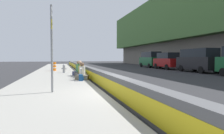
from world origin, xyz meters
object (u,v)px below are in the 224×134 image
object	(u,v)px
seated_person_middle	(81,73)
parked_car_midline	(151,59)
route_sign_post	(52,42)
construction_barrel	(54,66)
seated_person_rear	(80,71)
fire_hydrant	(64,68)
parked_car_fourth	(167,61)
parked_car_third	(198,60)
backpack	(81,78)
seated_person_foreground	(82,74)
seated_person_far	(78,71)

from	to	relation	value
seated_person_middle	parked_car_midline	distance (m)	20.06
route_sign_post	construction_barrel	xyz separation A→B (m)	(14.04, 0.37, -1.59)
route_sign_post	seated_person_middle	distance (m)	6.26
route_sign_post	seated_person_rear	world-z (taller)	route_sign_post
construction_barrel	parked_car_midline	world-z (taller)	parked_car_midline
seated_person_middle	construction_barrel	distance (m)	8.57
seated_person_middle	fire_hydrant	bearing A→B (deg)	12.75
seated_person_rear	parked_car_fourth	world-z (taller)	parked_car_fourth
parked_car_midline	parked_car_third	bearing A→B (deg)	-179.97
backpack	parked_car_fourth	world-z (taller)	parked_car_fourth
route_sign_post	backpack	xyz separation A→B (m)	(3.78, -1.57, -1.88)
route_sign_post	seated_person_rear	xyz separation A→B (m)	(6.78, -1.81, -1.69)
construction_barrel	seated_person_foreground	bearing A→B (deg)	-167.77
construction_barrel	backpack	bearing A→B (deg)	-169.29
construction_barrel	parked_car_fourth	world-z (taller)	parked_car_fourth
construction_barrel	parked_car_midline	size ratio (longest dim) A/B	0.18
seated_person_foreground	parked_car_midline	bearing A→B (deg)	-38.16
fire_hydrant	seated_person_foreground	bearing A→B (deg)	-170.56
construction_barrel	parked_car_midline	bearing A→B (deg)	-65.28
parked_car_third	construction_barrel	bearing A→B (deg)	73.51
parked_car_fourth	parked_car_midline	world-z (taller)	parked_car_midline
seated_person_far	construction_barrel	world-z (taller)	seated_person_far
backpack	route_sign_post	bearing A→B (deg)	157.44
seated_person_rear	route_sign_post	bearing A→B (deg)	165.10
seated_person_rear	backpack	size ratio (longest dim) A/B	3.04
seated_person_far	parked_car_midline	size ratio (longest dim) A/B	0.23
seated_person_far	parked_car_third	bearing A→B (deg)	-81.99
seated_person_far	seated_person_middle	bearing A→B (deg)	-179.05
seated_person_rear	seated_person_far	bearing A→B (deg)	2.65
parked_car_midline	route_sign_post	bearing A→B (deg)	144.88
route_sign_post	backpack	world-z (taller)	route_sign_post
seated_person_middle	backpack	bearing A→B (deg)	173.51
seated_person_foreground	backpack	world-z (taller)	seated_person_foreground
fire_hydrant	seated_person_rear	distance (m)	4.08
seated_person_middle	seated_person_far	xyz separation A→B (m)	(1.98, 0.03, 0.02)
parked_car_third	parked_car_midline	size ratio (longest dim) A/B	1.00
seated_person_far	parked_car_midline	xyz separation A→B (m)	(13.29, -13.02, 0.84)
route_sign_post	seated_person_middle	world-z (taller)	route_sign_post
seated_person_foreground	construction_barrel	size ratio (longest dim) A/B	1.19
route_sign_post	seated_person_far	xyz separation A→B (m)	(7.72, -1.76, -1.70)
seated_person_foreground	seated_person_rear	world-z (taller)	seated_person_rear
seated_person_foreground	backpack	bearing A→B (deg)	166.21
seated_person_foreground	parked_car_fourth	distance (m)	17.14
seated_person_rear	seated_person_foreground	bearing A→B (deg)	177.99
fire_hydrant	seated_person_middle	xyz separation A→B (m)	(-4.96, -1.12, -0.10)
backpack	seated_person_foreground	bearing A→B (deg)	-13.79
parked_car_third	seated_person_middle	bearing A→B (deg)	106.34
seated_person_foreground	backpack	xyz separation A→B (m)	(-0.61, 0.15, -0.16)
seated_person_foreground	seated_person_rear	bearing A→B (deg)	-2.01
route_sign_post	seated_person_foreground	bearing A→B (deg)	-21.40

